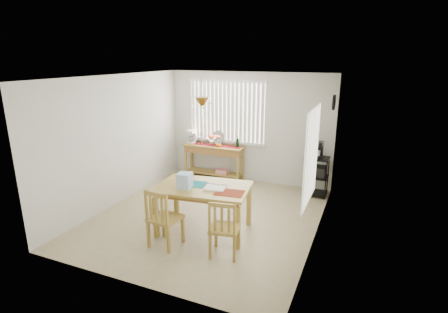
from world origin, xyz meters
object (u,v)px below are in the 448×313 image
at_px(wire_cart, 316,173).
at_px(cart_items, 318,150).
at_px(sideboard, 214,154).
at_px(chair_right, 224,229).
at_px(chair_left, 163,218).
at_px(dining_table, 204,192).

relative_size(wire_cart, cart_items, 2.43).
bearing_deg(sideboard, chair_right, -62.89).
relative_size(sideboard, chair_left, 1.53).
bearing_deg(dining_table, wire_cart, 57.85).
bearing_deg(dining_table, chair_left, -116.70).
xyz_separation_m(dining_table, chair_left, (-0.36, -0.71, -0.25)).
relative_size(sideboard, dining_table, 0.91).
height_order(chair_left, chair_right, chair_left).
xyz_separation_m(sideboard, chair_left, (0.62, -3.26, -0.15)).
bearing_deg(cart_items, chair_left, -120.89).
bearing_deg(chair_left, sideboard, 100.80).
relative_size(dining_table, chair_right, 1.78).
bearing_deg(wire_cart, cart_items, 90.00).
height_order(wire_cart, chair_left, chair_left).
distance_m(wire_cart, chair_right, 3.14).
bearing_deg(cart_items, wire_cart, -90.00).
xyz_separation_m(cart_items, dining_table, (-1.51, -2.42, -0.29)).
relative_size(cart_items, chair_right, 0.38).
relative_size(cart_items, chair_left, 0.36).
bearing_deg(chair_right, cart_items, 73.78).
height_order(cart_items, chair_left, cart_items).
xyz_separation_m(wire_cart, dining_table, (-1.51, -2.41, 0.21)).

